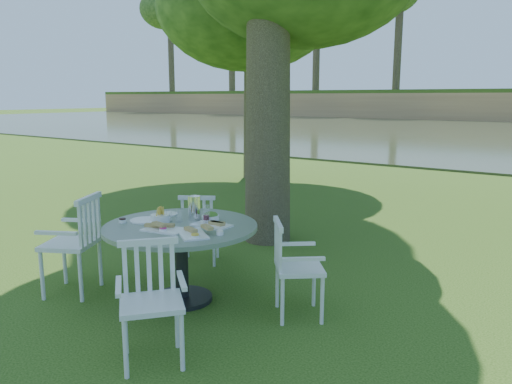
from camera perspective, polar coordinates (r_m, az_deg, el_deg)
ground at (r=5.64m, az=-1.20°, el=-8.82°), size 140.00×140.00×0.00m
table at (r=4.69m, az=-8.57°, el=-5.36°), size 1.42×1.42×0.74m
chair_ne at (r=4.36m, az=3.86°, el=-7.89°), size 0.58×0.59×0.85m
chair_nw at (r=5.71m, az=-6.56°, el=-3.60°), size 0.56×0.55×0.82m
chair_sw at (r=5.12m, az=-19.53°, el=-4.85°), size 0.64×0.65×0.97m
chair_se at (r=3.77m, az=-11.97°, el=-11.00°), size 0.60×0.60×0.87m
tableware at (r=4.70m, az=-8.35°, el=-3.03°), size 1.08×0.74×0.23m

